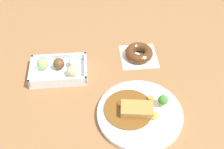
# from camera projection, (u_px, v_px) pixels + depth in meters

# --- Properties ---
(ground_plane) EXTENTS (1.60, 1.60, 0.00)m
(ground_plane) POSITION_uv_depth(u_px,v_px,m) (105.00, 98.00, 0.99)
(ground_plane) COLOR brown
(curry_plate) EXTENTS (0.28, 0.28, 0.06)m
(curry_plate) POSITION_uv_depth(u_px,v_px,m) (139.00, 113.00, 0.93)
(curry_plate) COLOR white
(curry_plate) RESTS_ON ground_plane
(donut_box) EXTENTS (0.21, 0.13, 0.06)m
(donut_box) POSITION_uv_depth(u_px,v_px,m) (60.00, 69.00, 1.06)
(donut_box) COLOR silver
(donut_box) RESTS_ON ground_plane
(chocolate_ring_donut) EXTENTS (0.14, 0.14, 0.04)m
(chocolate_ring_donut) POSITION_uv_depth(u_px,v_px,m) (139.00, 53.00, 1.12)
(chocolate_ring_donut) COLOR white
(chocolate_ring_donut) RESTS_ON ground_plane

